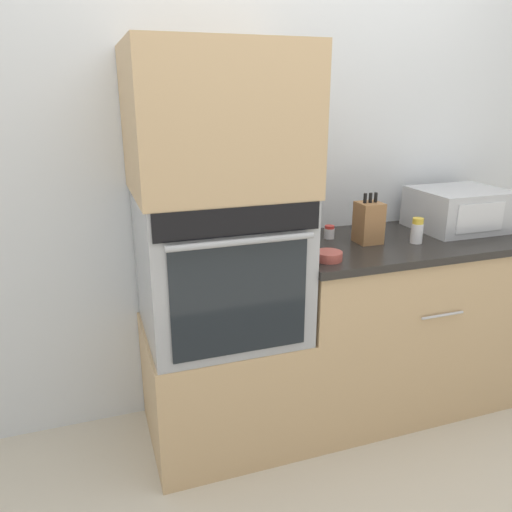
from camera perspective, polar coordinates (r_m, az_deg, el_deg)
name	(u,v)px	position (r m, az deg, el deg)	size (l,w,h in m)	color
ground_plane	(314,458)	(2.44, 6.63, -21.92)	(12.00, 12.00, 0.00)	beige
wall_back	(267,161)	(2.47, 1.32, 10.81)	(8.00, 0.05, 2.50)	silver
oven_cabinet_base	(222,383)	(2.41, -3.86, -14.26)	(0.68, 0.60, 0.56)	tan
wall_oven	(220,264)	(2.14, -4.17, -0.88)	(0.65, 0.64, 0.62)	#9EA0A5
oven_cabinet_upper	(216,120)	(2.03, -4.60, 15.20)	(0.68, 0.60, 0.57)	tan
counter_unit	(399,321)	(2.69, 15.98, -7.15)	(1.23, 0.63, 0.89)	tan
microwave	(458,209)	(2.77, 22.12, 4.99)	(0.44, 0.37, 0.21)	#B2B5BA
knife_block	(369,222)	(2.39, 12.75, 3.77)	(0.11, 0.11, 0.24)	olive
bowl	(329,256)	(2.12, 8.31, 0.01)	(0.12, 0.12, 0.04)	#B24C42
condiment_jar_near	(417,231)	(2.45, 17.92, 2.75)	(0.06, 0.06, 0.12)	silver
condiment_jar_mid	(329,232)	(2.44, 8.39, 2.72)	(0.05, 0.05, 0.06)	silver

